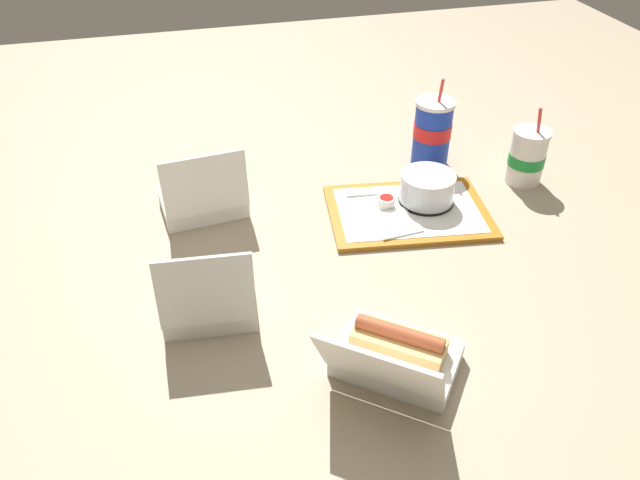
# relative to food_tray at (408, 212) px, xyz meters

# --- Properties ---
(ground_plane) EXTENTS (3.20, 3.20, 0.00)m
(ground_plane) POSITION_rel_food_tray_xyz_m (-0.21, -0.12, -0.01)
(ground_plane) COLOR gray
(food_tray) EXTENTS (0.40, 0.31, 0.01)m
(food_tray) POSITION_rel_food_tray_xyz_m (0.00, 0.00, 0.00)
(food_tray) COLOR #A56619
(food_tray) RESTS_ON ground_plane
(cake_container) EXTENTS (0.13, 0.13, 0.07)m
(cake_container) POSITION_rel_food_tray_xyz_m (0.05, 0.02, 0.04)
(cake_container) COLOR black
(cake_container) RESTS_ON food_tray
(ketchup_cup) EXTENTS (0.04, 0.04, 0.02)m
(ketchup_cup) POSITION_rel_food_tray_xyz_m (-0.05, 0.03, 0.02)
(ketchup_cup) COLOR white
(ketchup_cup) RESTS_ON food_tray
(napkin_stack) EXTENTS (0.11, 0.11, 0.00)m
(napkin_stack) POSITION_rel_food_tray_xyz_m (-0.05, -0.05, 0.01)
(napkin_stack) COLOR white
(napkin_stack) RESTS_ON food_tray
(plastic_fork) EXTENTS (0.11, 0.02, 0.00)m
(plastic_fork) POSITION_rel_food_tray_xyz_m (-0.07, 0.09, 0.01)
(plastic_fork) COLOR white
(plastic_fork) RESTS_ON food_tray
(clamshell_hotdog_left) EXTENTS (0.29, 0.29, 0.17)m
(clamshell_hotdog_left) POSITION_rel_food_tray_xyz_m (-0.20, -0.45, 0.03)
(clamshell_hotdog_left) COLOR white
(clamshell_hotdog_left) RESTS_ON ground_plane
(clamshell_sandwich_corner) EXTENTS (0.20, 0.16, 0.18)m
(clamshell_sandwich_corner) POSITION_rel_food_tray_xyz_m (-0.46, 0.13, 0.04)
(clamshell_sandwich_corner) COLOR white
(clamshell_sandwich_corner) RESTS_ON ground_plane
(clamshell_hotdog_back) EXTENTS (0.18, 0.16, 0.18)m
(clamshell_hotdog_back) POSITION_rel_food_tray_xyz_m (-0.49, -0.23, 0.03)
(clamshell_hotdog_back) COLOR white
(clamshell_hotdog_back) RESTS_ON ground_plane
(soda_cup_corner) EXTENTS (0.09, 0.09, 0.20)m
(soda_cup_corner) POSITION_rel_food_tray_xyz_m (0.34, 0.07, 0.06)
(soda_cup_corner) COLOR white
(soda_cup_corner) RESTS_ON ground_plane
(soda_cup_left) EXTENTS (0.10, 0.10, 0.24)m
(soda_cup_left) POSITION_rel_food_tray_xyz_m (0.14, 0.21, 0.08)
(soda_cup_left) COLOR #1938B7
(soda_cup_left) RESTS_ON ground_plane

